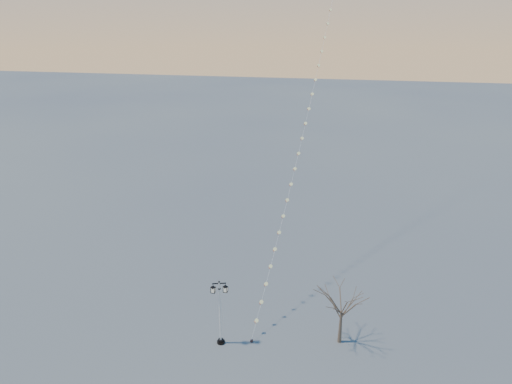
# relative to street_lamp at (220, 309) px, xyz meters

# --- Properties ---
(ground) EXTENTS (300.00, 300.00, 0.00)m
(ground) POSITION_rel_street_lamp_xyz_m (0.94, -0.07, -2.54)
(ground) COLOR #565857
(ground) RESTS_ON ground
(street_lamp) EXTENTS (1.13, 0.64, 4.59)m
(street_lamp) POSITION_rel_street_lamp_xyz_m (0.00, 0.00, 0.00)
(street_lamp) COLOR black
(street_lamp) RESTS_ON ground
(bare_tree) EXTENTS (2.48, 2.48, 4.12)m
(bare_tree) POSITION_rel_street_lamp_xyz_m (7.50, 1.79, 0.32)
(bare_tree) COLOR brown
(bare_tree) RESTS_ON ground
(kite_train) EXTENTS (4.89, 34.19, 37.71)m
(kite_train) POSITION_rel_street_lamp_xyz_m (4.07, 17.32, 16.19)
(kite_train) COLOR #2F1D1B
(kite_train) RESTS_ON ground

